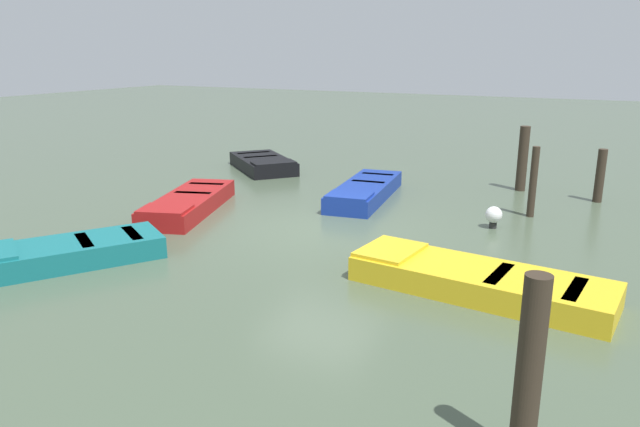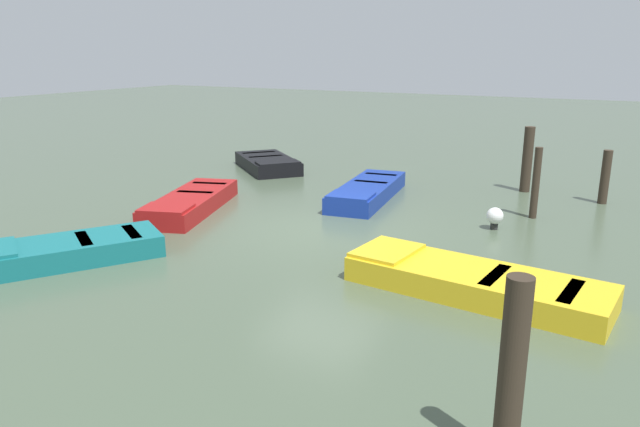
{
  "view_description": "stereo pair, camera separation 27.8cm",
  "coord_description": "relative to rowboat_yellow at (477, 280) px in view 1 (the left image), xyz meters",
  "views": [
    {
      "loc": [
        -10.92,
        -5.55,
        3.74
      ],
      "look_at": [
        0.0,
        0.0,
        0.35
      ],
      "focal_mm": 33.34,
      "sensor_mm": 36.0,
      "label": 1
    },
    {
      "loc": [
        -10.79,
        -5.8,
        3.74
      ],
      "look_at": [
        0.0,
        0.0,
        0.35
      ],
      "focal_mm": 33.34,
      "sensor_mm": 36.0,
      "label": 2
    }
  ],
  "objects": [
    {
      "name": "rowboat_red",
      "position": [
        1.81,
        7.23,
        0.0
      ],
      "size": [
        3.82,
        2.24,
        0.46
      ],
      "rotation": [
        0.0,
        0.0,
        3.46
      ],
      "color": "maroon",
      "rests_on": "ground_plane"
    },
    {
      "name": "ground_plane",
      "position": [
        1.95,
        3.79,
        -0.22
      ],
      "size": [
        80.0,
        80.0,
        0.0
      ],
      "primitive_type": "plane",
      "color": "#475642"
    },
    {
      "name": "rowboat_yellow",
      "position": [
        0.0,
        0.0,
        0.0
      ],
      "size": [
        1.77,
        4.16,
        0.46
      ],
      "rotation": [
        0.0,
        0.0,
        1.46
      ],
      "color": "gold",
      "rests_on": "ground_plane"
    },
    {
      "name": "mooring_piling_mid_right",
      "position": [
        7.28,
        -1.41,
        0.46
      ],
      "size": [
        0.22,
        0.22,
        1.35
      ],
      "primitive_type": "cylinder",
      "color": "#33281E",
      "rests_on": "ground_plane"
    },
    {
      "name": "mooring_piling_far_right",
      "position": [
        7.71,
        0.54,
        0.67
      ],
      "size": [
        0.27,
        0.27,
        1.76
      ],
      "primitive_type": "cylinder",
      "color": "#33281E",
      "rests_on": "ground_plane"
    },
    {
      "name": "mooring_piling_center",
      "position": [
        5.06,
        -0.1,
        0.6
      ],
      "size": [
        0.17,
        0.17,
        1.64
      ],
      "primitive_type": "cylinder",
      "color": "#33281E",
      "rests_on": "ground_plane"
    },
    {
      "name": "marker_buoy",
      "position": [
        3.73,
        0.48,
        0.07
      ],
      "size": [
        0.36,
        0.36,
        0.48
      ],
      "color": "#262626",
      "rests_on": "ground_plane"
    },
    {
      "name": "rowboat_blue",
      "position": [
        4.87,
        3.97,
        0.0
      ],
      "size": [
        3.88,
        1.62,
        0.46
      ],
      "rotation": [
        0.0,
        0.0,
        3.28
      ],
      "color": "navy",
      "rests_on": "ground_plane"
    },
    {
      "name": "rowboat_teal",
      "position": [
        -1.98,
        6.87,
        0.0
      ],
      "size": [
        3.31,
        2.73,
        0.46
      ],
      "rotation": [
        0.0,
        0.0,
        2.58
      ],
      "color": "#14666B",
      "rests_on": "ground_plane"
    },
    {
      "name": "mooring_piling_mid_left",
      "position": [
        -3.84,
        -1.28,
        0.72
      ],
      "size": [
        0.24,
        0.24,
        1.87
      ],
      "primitive_type": "cylinder",
      "color": "#33281E",
      "rests_on": "ground_plane"
    },
    {
      "name": "rowboat_black",
      "position": [
        6.94,
        8.39,
        0.0
      ],
      "size": [
        3.0,
        3.16,
        0.46
      ],
      "rotation": [
        0.0,
        0.0,
        4.0
      ],
      "color": "black",
      "rests_on": "ground_plane"
    }
  ]
}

